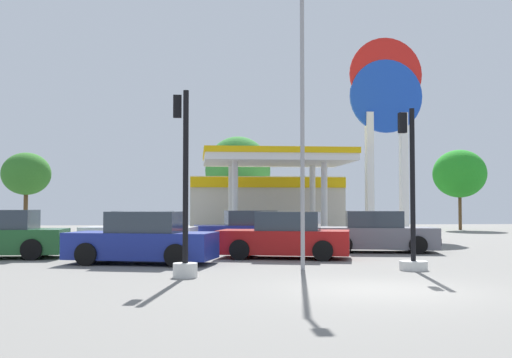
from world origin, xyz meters
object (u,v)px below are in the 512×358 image
at_px(car_2, 140,233).
at_px(car_3, 285,237).
at_px(car_1, 377,233).
at_px(traffic_signal_1, 412,222).
at_px(traffic_signal_0, 184,216).
at_px(car_4, 247,231).
at_px(tree_2, 460,174).
at_px(tree_0, 26,174).
at_px(car_0, 143,240).
at_px(tree_1, 238,171).
at_px(corner_streetlamp, 303,105).
at_px(station_pole_sign, 386,110).

distance_m(car_2, car_3, 6.50).
bearing_deg(car_1, traffic_signal_1, -98.40).
relative_size(car_1, traffic_signal_0, 1.00).
height_order(car_4, tree_2, tree_2).
distance_m(car_2, tree_0, 20.73).
relative_size(car_0, car_3, 1.02).
height_order(traffic_signal_0, traffic_signal_1, traffic_signal_0).
distance_m(car_4, tree_1, 17.21).
relative_size(car_4, tree_0, 0.84).
bearing_deg(tree_2, traffic_signal_1, -115.97).
distance_m(traffic_signal_1, tree_1, 27.11).
bearing_deg(tree_0, car_1, -46.97).
bearing_deg(traffic_signal_0, traffic_signal_1, 10.26).
relative_size(car_2, corner_streetlamp, 0.60).
relative_size(car_1, car_4, 1.03).
bearing_deg(car_3, car_2, 143.30).
distance_m(car_0, car_1, 9.48).
bearing_deg(station_pole_sign, car_4, -136.52).
height_order(station_pole_sign, tree_0, station_pole_sign).
relative_size(traffic_signal_1, tree_1, 0.68).
bearing_deg(car_1, car_0, -155.05).
relative_size(car_0, tree_0, 0.90).
bearing_deg(tree_1, car_1, -78.57).
bearing_deg(car_3, car_1, 31.68).
bearing_deg(car_0, station_pole_sign, 51.14).
relative_size(car_3, car_4, 1.04).
xyz_separation_m(car_3, traffic_signal_0, (-3.30, -5.33, 0.81)).
height_order(car_4, tree_0, tree_0).
xyz_separation_m(car_0, car_1, (8.60, 4.00, -0.01)).
distance_m(station_pole_sign, tree_1, 12.13).
xyz_separation_m(station_pole_sign, traffic_signal_0, (-11.27, -19.42, -5.82)).
xyz_separation_m(car_2, traffic_signal_1, (8.19, -8.08, 0.63)).
height_order(station_pole_sign, car_2, station_pole_sign).
height_order(car_3, traffic_signal_0, traffic_signal_0).
xyz_separation_m(car_0, traffic_signal_0, (1.35, -3.77, 0.80)).
relative_size(car_2, tree_0, 0.87).
bearing_deg(corner_streetlamp, car_1, 58.25).
bearing_deg(car_0, car_4, 62.43).
relative_size(car_0, tree_1, 0.72).
distance_m(traffic_signal_0, tree_2, 34.78).
relative_size(car_1, tree_1, 0.70).
xyz_separation_m(car_1, tree_2, (12.39, 20.81, 3.43)).
xyz_separation_m(car_4, tree_1, (0.70, 16.83, 3.52)).
height_order(car_2, corner_streetlamp, corner_streetlamp).
relative_size(station_pole_sign, car_3, 2.45).
distance_m(car_0, traffic_signal_0, 4.08).
relative_size(car_1, car_3, 0.99).
bearing_deg(car_3, tree_1, 90.30).
height_order(station_pole_sign, corner_streetlamp, station_pole_sign).
distance_m(tree_0, corner_streetlamp, 29.89).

